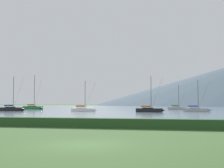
% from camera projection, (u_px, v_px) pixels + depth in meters
% --- Properties ---
extents(ground_plane, '(1000.00, 1000.00, 0.00)m').
position_uv_depth(ground_plane, '(84.00, 145.00, 16.17)').
color(ground_plane, '#3D602D').
extents(harbor_water, '(320.00, 246.00, 0.00)m').
position_uv_depth(harbor_water, '(173.00, 108.00, 149.44)').
color(harbor_water, gray).
rests_on(harbor_water, ground_plane).
extents(hedge_line, '(80.00, 1.20, 0.84)m').
position_uv_depth(hedge_line, '(124.00, 123.00, 26.89)').
color(hedge_line, '#284C23').
rests_on(hedge_line, ground_plane).
extents(sailboat_slip_0, '(7.29, 2.16, 9.48)m').
position_uv_depth(sailboat_slip_0, '(12.00, 109.00, 84.66)').
color(sailboat_slip_0, black).
rests_on(sailboat_slip_0, harbor_water).
extents(sailboat_slip_2, '(8.13, 3.86, 11.73)m').
position_uv_depth(sailboat_slip_2, '(33.00, 107.00, 106.98)').
color(sailboat_slip_2, '#236B38').
rests_on(sailboat_slip_2, harbor_water).
extents(sailboat_slip_4, '(6.86, 3.21, 8.19)m').
position_uv_depth(sailboat_slip_4, '(178.00, 108.00, 100.83)').
color(sailboat_slip_4, '#9E9EA3').
rests_on(sailboat_slip_4, harbor_water).
extents(sailboat_slip_8, '(7.09, 3.22, 8.55)m').
position_uv_depth(sailboat_slip_8, '(149.00, 110.00, 73.93)').
color(sailboat_slip_8, black).
rests_on(sailboat_slip_8, harbor_water).
extents(sailboat_slip_11, '(6.80, 2.37, 7.79)m').
position_uv_depth(sailboat_slip_11, '(84.00, 110.00, 78.30)').
color(sailboat_slip_11, white).
rests_on(sailboat_slip_11, harbor_water).
extents(sailboat_slip_12, '(6.93, 3.21, 7.92)m').
position_uv_depth(sailboat_slip_12, '(197.00, 110.00, 76.21)').
color(sailboat_slip_12, '#9E9EA3').
rests_on(sailboat_slip_12, harbor_water).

